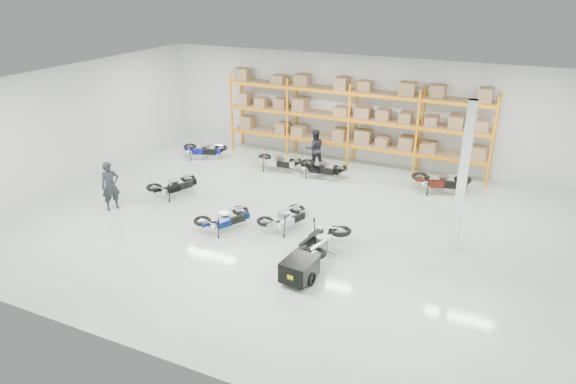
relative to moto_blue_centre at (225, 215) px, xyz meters
The scene contains 14 objects.
room 2.70m from the moto_blue_centre, 38.02° to the left, with size 18.00×18.00×18.00m.
pallet_rack 8.08m from the moto_blue_centre, 78.16° to the left, with size 11.28×0.98×3.62m.
structural_column 7.26m from the moto_blue_centre, 14.51° to the left, with size 0.25×0.25×4.50m, color white.
moto_blue_centre is the anchor object (origin of this frame).
moto_silver_left 1.94m from the moto_blue_centre, 26.79° to the left, with size 0.73×1.63×1.00m, color #B4B6BB, non-canonical shape.
moto_black_far_left 3.54m from the moto_blue_centre, 152.82° to the left, with size 0.75×1.69×1.03m, color black, non-canonical shape.
moto_touring_right 3.38m from the moto_blue_centre, ahead, with size 0.84×1.88×1.15m, color black, non-canonical shape.
trailer 3.82m from the moto_blue_centre, 27.85° to the right, with size 0.85×1.62×0.67m.
moto_back_a 7.15m from the moto_blue_centre, 128.68° to the left, with size 0.76×1.71×1.04m, color navy, non-canonical shape.
moto_back_b 5.63m from the moto_blue_centre, 98.34° to the left, with size 0.74×1.68×1.02m, color #B5BCC0, non-canonical shape.
moto_back_c 5.71m from the moto_blue_centre, 78.83° to the left, with size 0.76×1.72×1.05m, color black, non-canonical shape.
moto_back_d 8.34m from the moto_blue_centre, 46.52° to the left, with size 0.83×1.87×1.14m, color #44130D, non-canonical shape.
person_left 4.39m from the moto_blue_centre, behind, with size 0.62×0.41×1.71m, color black.
person_back 6.54m from the moto_blue_centre, 86.20° to the left, with size 0.81×0.63×1.67m, color black.
Camera 1 is at (6.38, -13.73, 7.56)m, focal length 32.00 mm.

